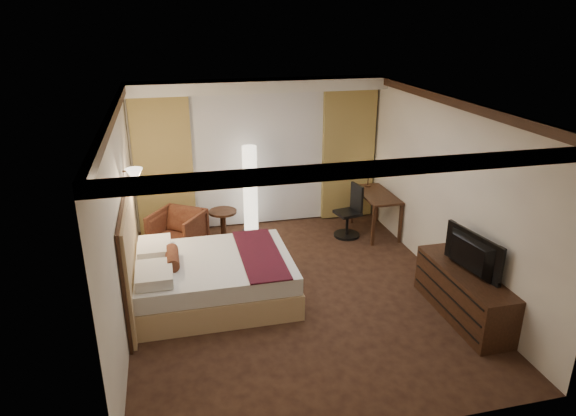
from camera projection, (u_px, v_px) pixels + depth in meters
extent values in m
cube|color=black|center=(294.00, 292.00, 7.39)|extent=(4.50, 5.50, 0.01)
cube|color=white|center=(295.00, 104.00, 6.42)|extent=(4.50, 5.50, 0.01)
cube|color=white|center=(258.00, 153.00, 9.40)|extent=(4.50, 0.02, 2.70)
cube|color=white|center=(121.00, 219.00, 6.42)|extent=(0.02, 5.50, 2.70)
cube|color=white|center=(446.00, 192.00, 7.40)|extent=(0.02, 5.50, 2.70)
cube|color=white|center=(259.00, 86.00, 8.73)|extent=(4.50, 0.50, 0.20)
cube|color=silver|center=(259.00, 160.00, 9.37)|extent=(2.48, 0.04, 2.45)
cube|color=#A7894C|center=(164.00, 167.00, 8.94)|extent=(1.00, 0.14, 2.45)
cube|color=#A7894C|center=(348.00, 155.00, 9.68)|extent=(1.00, 0.14, 2.45)
imported|color=#471E15|center=(178.00, 230.00, 8.50)|extent=(1.03, 1.02, 0.79)
imported|color=black|center=(467.00, 251.00, 6.48)|extent=(0.72, 1.08, 0.13)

